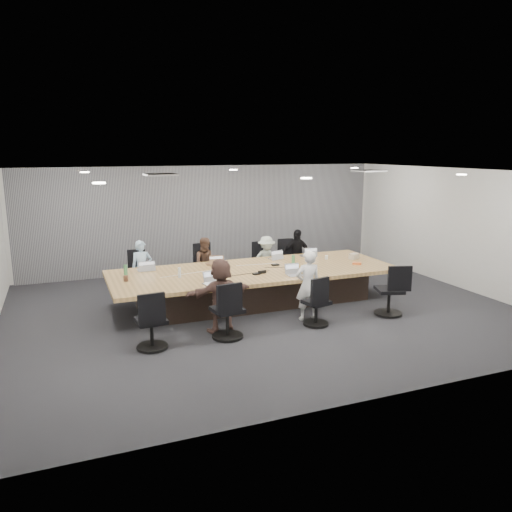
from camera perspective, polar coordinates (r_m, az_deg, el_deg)
name	(u,v)px	position (r m, az deg, el deg)	size (l,w,h in m)	color
floor	(263,310)	(10.29, 0.82, -6.16)	(10.00, 8.00, 0.00)	#29292E
ceiling	(264,172)	(9.79, 0.87, 9.61)	(10.00, 8.00, 0.00)	white
wall_back	(207,218)	(13.68, -5.57, 4.37)	(10.00, 2.80, 0.00)	beige
wall_front	(384,297)	(6.53, 14.41, -4.52)	(10.00, 2.80, 0.00)	beige
wall_right	(459,228)	(12.70, 22.22, 2.93)	(8.00, 2.80, 0.00)	beige
curtain	(208,218)	(13.61, -5.48, 4.33)	(9.80, 0.04, 2.80)	gray
conference_table	(254,285)	(10.62, -0.20, -3.32)	(6.00, 2.20, 0.74)	black
chair_0	(140,277)	(11.70, -13.12, -2.33)	(0.51, 0.51, 0.75)	black
chair_1	(203,269)	(11.98, -6.12, -1.52)	(0.57, 0.57, 0.84)	black
chair_2	(261,266)	(12.47, 0.57, -1.18)	(0.49, 0.49, 0.72)	black
chair_3	(290,263)	(12.78, 3.94, -0.79)	(0.51, 0.51, 0.76)	black
chair_4	(151,325)	(8.42, -11.87, -7.74)	(0.54, 0.54, 0.81)	black
chair_5	(227,314)	(8.71, -3.30, -6.67)	(0.58, 0.58, 0.85)	black
chair_6	(316,306)	(9.38, 6.89, -5.70)	(0.50, 0.50, 0.74)	black
chair_7	(389,294)	(10.22, 14.97, -4.20)	(0.58, 0.58, 0.86)	black
person_0	(142,269)	(11.30, -12.91, -1.46)	(0.46, 0.30, 1.27)	#A0BFDB
laptop_0	(146,269)	(10.75, -12.48, -1.52)	(0.35, 0.24, 0.02)	#B2B2B7
person_1	(207,264)	(11.61, -5.68, -0.92)	(0.60, 0.47, 1.24)	#4D3529
laptop_1	(213,264)	(11.06, -4.90, -0.88)	(0.32, 0.22, 0.02)	#8C6647
person_2	(266,260)	(12.10, 1.20, -0.49)	(0.76, 0.44, 1.18)	#A5B0A4
laptop_2	(276,258)	(11.57, 2.26, -0.27)	(0.31, 0.22, 0.02)	#B2B2B7
person_3	(297,255)	(12.42, 4.65, 0.09)	(0.76, 0.32, 1.30)	black
laptop_3	(307,256)	(11.92, 5.83, 0.04)	(0.31, 0.21, 0.02)	#B2B2B7
person_5	(221,295)	(8.95, -4.02, -4.50)	(1.25, 0.40, 1.35)	brown
laptop_5	(212,284)	(9.43, -5.05, -3.16)	(0.32, 0.22, 0.02)	#B2B2B7
person_6	(308,285)	(9.59, 5.94, -3.35)	(0.50, 0.33, 1.36)	silver
laptop_6	(295,275)	(10.05, 4.51, -2.20)	(0.31, 0.21, 0.02)	#B2B2B7
bottle_green_left	(126,271)	(10.18, -14.67, -1.69)	(0.07, 0.07, 0.26)	#4A9457
bottle_green_right	(293,261)	(10.81, 4.28, -0.55)	(0.07, 0.07, 0.25)	#4A9457
bottle_clear	(179,273)	(9.96, -8.74, -1.89)	(0.06, 0.06, 0.20)	silver
cup_white_far	(215,269)	(10.39, -4.74, -1.48)	(0.09, 0.09, 0.11)	white
cup_white_near	(326,257)	(11.63, 8.05, -0.14)	(0.07, 0.07, 0.09)	white
mug_brown	(126,278)	(9.91, -14.66, -2.49)	(0.09, 0.09, 0.11)	brown
mic_left	(256,274)	(10.11, 0.04, -2.05)	(0.14, 0.10, 0.03)	black
mic_right	(275,265)	(10.90, 2.22, -1.01)	(0.16, 0.10, 0.03)	black
stapler	(262,272)	(10.18, 0.71, -1.84)	(0.17, 0.04, 0.06)	black
canvas_bag	(354,256)	(11.77, 11.13, -0.01)	(0.23, 0.14, 0.12)	#BCAE98
snack_packet	(357,263)	(11.22, 11.47, -0.83)	(0.19, 0.13, 0.04)	#D85F26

